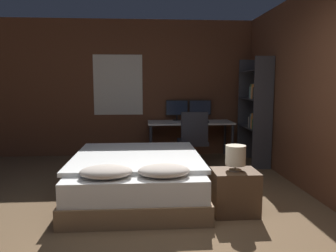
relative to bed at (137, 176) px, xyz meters
The scene contains 13 objects.
ground_plane 1.51m from the bed, 74.45° to the right, with size 20.00×20.00×0.00m, color brown.
wall_back 2.79m from the bed, 81.25° to the left, with size 12.00×0.08×2.70m.
wall_side_right 2.54m from the bed, ahead, with size 0.06×12.00×2.70m.
bed is the anchor object (origin of this frame).
nightstand 1.27m from the bed, 30.01° to the right, with size 0.49×0.40×0.49m.
bedside_lamp 1.33m from the bed, 30.01° to the right, with size 0.22×0.22×0.28m.
desk 2.37m from the bed, 65.22° to the left, with size 1.63×0.69×0.72m.
monitor_left 2.57m from the bed, 72.50° to the left, with size 0.44×0.16×0.40m.
monitor_right 2.74m from the bed, 62.85° to the left, with size 0.44×0.16×0.40m.
keyboard 2.17m from the bed, 62.50° to the left, with size 0.40×0.13×0.02m.
computer_mouse 2.32m from the bed, 55.98° to the left, with size 0.07×0.05×0.04m.
office_chair 1.61m from the bed, 55.09° to the left, with size 0.52×0.52×0.99m.
bookshelf 2.69m from the bed, 36.45° to the left, with size 0.34×0.91×1.90m.
Camera 1 is at (-0.29, -2.67, 1.45)m, focal length 35.00 mm.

